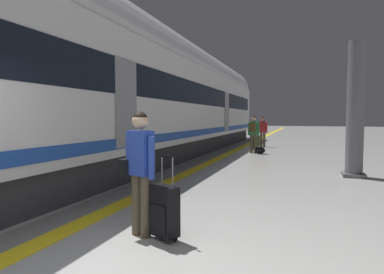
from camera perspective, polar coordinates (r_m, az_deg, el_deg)
The scene contains 10 objects.
safety_line_strip at distance 12.73m, azimuth 5.37°, elevation -3.60°, with size 0.36×80.00×0.01m, color yellow.
tactile_edge_band at distance 12.82m, azimuth 3.75°, elevation -3.54°, with size 0.71×80.00×0.01m, color slate.
high_speed_train at distance 12.03m, azimuth -6.65°, elevation 7.90°, with size 2.94×28.99×4.97m.
traveller_foreground at distance 4.23m, azimuth -9.48°, elevation -4.93°, with size 0.55×0.33×1.66m.
rolling_suitcase_foreground at distance 4.17m, azimuth -5.11°, elevation -13.19°, with size 0.44×0.36×1.09m.
passenger_near at distance 14.21m, azimuth 11.06°, elevation 1.08°, with size 0.52×0.35×1.67m.
duffel_bag_near at distance 14.09m, azimuth 12.24°, elevation -2.37°, with size 0.44×0.26×0.36m.
passenger_mid at distance 17.32m, azimuth 12.74°, elevation 1.33°, with size 0.49×0.29×1.63m.
suitcase_mid at distance 17.15m, azimuth 11.56°, elevation -0.67°, with size 0.42×0.31×1.02m.
platform_pillar at distance 9.40m, azimuth 27.52°, elevation 4.01°, with size 0.56×0.56×3.60m.
Camera 1 is at (2.18, -2.24, 1.58)m, focal length 29.40 mm.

